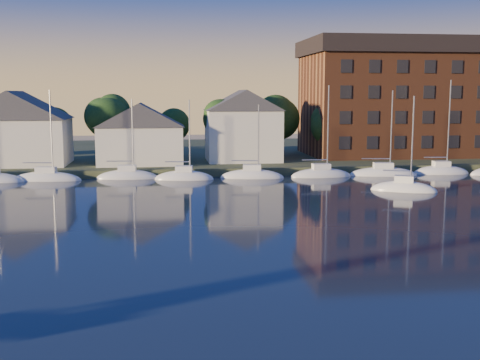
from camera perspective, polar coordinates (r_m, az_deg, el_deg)
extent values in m
plane|color=black|center=(26.09, 0.21, -14.81)|extent=(260.00, 260.00, 0.00)
cube|color=#364025|center=(99.39, -5.55, 2.20)|extent=(160.00, 50.00, 2.00)
cube|color=brown|center=(76.56, -4.97, 0.45)|extent=(120.00, 3.00, 1.00)
cube|color=white|center=(84.18, -20.35, 3.41)|extent=(13.00, 9.00, 6.00)
cube|color=white|center=(81.14, -9.40, 3.29)|extent=(11.00, 8.00, 5.00)
cube|color=white|center=(83.77, 0.27, 4.23)|extent=(10.00, 8.00, 7.00)
cube|color=brown|center=(96.31, 15.40, 6.83)|extent=(30.00, 16.00, 15.00)
cube|color=black|center=(96.55, 15.60, 12.00)|extent=(31.00, 17.00, 2.40)
cylinder|color=#372819|center=(88.38, -17.07, 2.94)|extent=(0.50, 0.50, 3.50)
sphere|color=#1A3613|center=(88.12, -17.19, 5.82)|extent=(5.40, 5.40, 5.40)
cylinder|color=#372819|center=(87.40, -11.88, 3.07)|extent=(0.50, 0.50, 3.50)
sphere|color=#1A3613|center=(87.14, -11.97, 5.99)|extent=(5.40, 5.40, 5.40)
cylinder|color=#372819|center=(87.14, -6.62, 3.18)|extent=(0.50, 0.50, 3.50)
sphere|color=#1A3613|center=(86.88, -6.67, 6.10)|extent=(5.40, 5.40, 5.40)
cylinder|color=#372819|center=(87.62, -1.38, 3.26)|extent=(0.50, 0.50, 3.50)
sphere|color=#1A3613|center=(87.36, -1.39, 6.16)|extent=(5.40, 5.40, 5.40)
cylinder|color=#372819|center=(88.82, 3.77, 3.31)|extent=(0.50, 0.50, 3.50)
sphere|color=#1A3613|center=(88.56, 3.80, 6.18)|extent=(5.40, 5.40, 5.40)
cylinder|color=#372819|center=(90.71, 8.74, 3.33)|extent=(0.50, 0.50, 3.50)
sphere|color=#1A3613|center=(90.45, 8.80, 6.14)|extent=(5.40, 5.40, 5.40)
cylinder|color=#372819|center=(93.25, 13.48, 3.33)|extent=(0.50, 0.50, 3.50)
sphere|color=#1A3613|center=(93.00, 13.57, 6.06)|extent=(5.40, 5.40, 5.40)
cylinder|color=#372819|center=(96.39, 17.93, 3.31)|extent=(0.50, 0.50, 3.50)
sphere|color=#1A3613|center=(96.15, 18.05, 5.95)|extent=(5.40, 5.40, 5.40)
ellipsoid|color=silver|center=(74.63, -17.23, -0.08)|extent=(7.50, 2.40, 2.20)
cube|color=white|center=(74.47, -17.27, 0.91)|extent=(2.10, 1.32, 0.70)
cylinder|color=#A5A8AD|center=(73.93, -16.85, 4.50)|extent=(0.16, 0.16, 10.00)
cylinder|color=#A5A8AD|center=(74.52, -17.93, 1.54)|extent=(3.15, 0.12, 0.12)
ellipsoid|color=silver|center=(73.68, -11.09, 0.03)|extent=(7.50, 2.40, 2.20)
cube|color=white|center=(73.51, -11.12, 1.03)|extent=(2.10, 1.32, 0.70)
cylinder|color=#A5A8AD|center=(73.05, -10.63, 4.67)|extent=(0.16, 0.16, 10.00)
cylinder|color=#A5A8AD|center=(73.47, -11.78, 1.68)|extent=(3.15, 0.12, 0.12)
ellipsoid|color=silver|center=(73.59, -4.87, 0.14)|extent=(7.50, 2.40, 2.20)
cube|color=white|center=(73.43, -4.88, 1.15)|extent=(2.10, 1.32, 0.70)
cylinder|color=#A5A8AD|center=(73.05, -4.33, 4.78)|extent=(0.16, 0.16, 10.00)
cylinder|color=#A5A8AD|center=(73.30, -5.53, 1.80)|extent=(3.15, 0.12, 0.12)
ellipsoid|color=silver|center=(74.37, 1.30, 0.26)|extent=(7.50, 2.40, 2.20)
cube|color=white|center=(74.21, 1.30, 1.25)|extent=(2.10, 1.32, 0.70)
cylinder|color=#A5A8AD|center=(73.91, 1.89, 4.84)|extent=(0.16, 0.16, 10.00)
cylinder|color=#A5A8AD|center=(73.99, 0.67, 1.89)|extent=(3.15, 0.12, 0.12)
ellipsoid|color=silver|center=(75.99, 7.27, 0.36)|extent=(7.50, 2.40, 2.20)
cube|color=white|center=(75.83, 7.29, 1.33)|extent=(2.10, 1.32, 0.70)
cylinder|color=#A5A8AD|center=(75.62, 7.91, 4.84)|extent=(0.16, 0.16, 10.00)
cylinder|color=#A5A8AD|center=(75.53, 6.70, 1.97)|extent=(3.15, 0.12, 0.12)
ellipsoid|color=silver|center=(78.40, 12.94, 0.46)|extent=(7.50, 2.40, 2.20)
cube|color=white|center=(78.24, 12.97, 1.40)|extent=(2.10, 1.32, 0.70)
cylinder|color=#A5A8AD|center=(78.11, 13.60, 4.79)|extent=(0.16, 0.16, 10.00)
cylinder|color=#A5A8AD|center=(77.86, 12.42, 2.01)|extent=(3.15, 0.12, 0.12)
ellipsoid|color=silver|center=(81.52, 18.22, 0.54)|extent=(7.50, 2.40, 2.20)
cube|color=white|center=(81.37, 18.26, 1.45)|extent=(2.10, 1.32, 0.70)
cylinder|color=#A5A8AD|center=(81.32, 18.88, 4.71)|extent=(0.16, 0.16, 10.00)
cylinder|color=#A5A8AD|center=(80.92, 17.76, 2.04)|extent=(3.15, 0.12, 0.12)
ellipsoid|color=silver|center=(66.10, 15.25, -1.02)|extent=(7.26, 5.13, 2.20)
cube|color=white|center=(65.92, 15.29, 0.10)|extent=(2.31, 2.01, 0.70)
cylinder|color=#A5A8AD|center=(65.45, 16.04, 3.69)|extent=(0.16, 0.16, 9.06)
cylinder|color=#A5A8AD|center=(65.85, 14.66, 0.86)|extent=(2.67, 1.37, 0.12)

